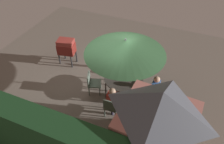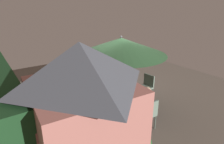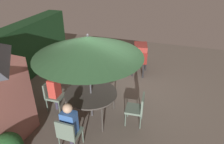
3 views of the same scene
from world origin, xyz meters
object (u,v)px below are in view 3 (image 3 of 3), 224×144
Objects in this scene: patio_umbrella at (88,46)px; bbq_grill at (140,53)px; patio_table at (91,94)px; chair_far_side at (68,133)px; chair_toward_hedge at (138,107)px; chair_toward_house at (93,79)px; person_in_red at (54,87)px; person_in_blue at (69,121)px; chair_near_shed at (53,94)px.

patio_umbrella is 2.27× the size of bbq_grill.
patio_table is 1.59× the size of chair_far_side.
chair_toward_hedge is (0.10, -1.28, -1.62)m from patio_umbrella.
chair_far_side is 2.39m from chair_toward_house.
patio_umbrella is at bearing -88.91° from person_in_red.
patio_umbrella is 3.03× the size of chair_toward_hedge.
chair_toward_house is at bearing 146.75° from bbq_grill.
chair_far_side is 1.00× the size of chair_toward_house.
chair_toward_house is 0.71× the size of person_in_blue.
bbq_grill is 0.95× the size of person_in_blue.
bbq_grill is (2.92, -0.79, 0.11)m from patio_table.
person_in_blue is (-2.28, -0.38, 0.26)m from chair_toward_house.
person_in_red is (-2.94, 1.91, -0.06)m from bbq_grill.
chair_near_shed is 1.37m from chair_toward_house.
patio_umbrella is 2.17× the size of person_in_red.
chair_far_side is at bearing -138.94° from person_in_red.
patio_table is at bearing -88.91° from chair_near_shed.
chair_toward_house is (-1.82, 1.20, -0.33)m from bbq_grill.
person_in_blue is (-1.19, 0.03, -1.36)m from patio_umbrella.
chair_toward_hedge is at bearing -87.22° from chair_near_shed.
person_in_red is at bearing 147.35° from chair_toward_house.
chair_toward_hedge is 1.86m from person_in_blue.
chair_near_shed and chair_toward_house have the same top height.
chair_toward_hedge is 0.71× the size of person_in_red.
chair_far_side is at bearing 178.58° from patio_umbrella.
chair_toward_hedge is (0.10, -1.28, -0.21)m from patio_table.
chair_near_shed is at bearing 92.78° from chair_toward_hedge.
patio_umbrella reaches higher than person_in_red.
chair_toward_hedge is 1.00× the size of chair_toward_house.
patio_table is 1.23m from chair_near_shed.
chair_toward_house is (2.36, 0.38, 0.00)m from chair_far_side.
chair_toward_hedge reaches higher than patio_table.
bbq_grill is 1.33× the size of chair_toward_hedge.
bbq_grill is at bearing -15.09° from patio_table.
patio_table is at bearing 164.91° from bbq_grill.
bbq_grill reaches higher than chair_toward_hedge.
chair_near_shed is at bearing 91.09° from person_in_red.
patio_table is 1.59× the size of chair_near_shed.
patio_umbrella is 2.02m from chair_near_shed.
patio_umbrella is 3.03× the size of chair_far_side.
patio_umbrella is 2.17× the size of person_in_blue.
chair_far_side is 1.00× the size of chair_toward_hedge.
person_in_red is at bearing 43.14° from person_in_blue.
person_in_blue is at bearing 178.58° from patio_umbrella.
patio_umbrella is (-0.00, 0.00, 1.40)m from patio_table.
chair_far_side is at bearing 168.96° from bbq_grill.
bbq_grill is at bearing 10.04° from chair_toward_hedge.
chair_near_shed is 1.72m from chair_far_side.
chair_far_side is 1.68m from person_in_red.
chair_far_side reaches higher than patio_table.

